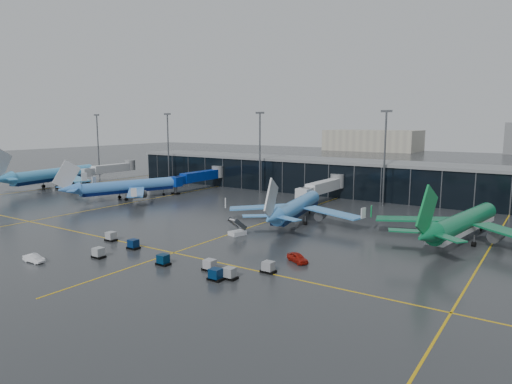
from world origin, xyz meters
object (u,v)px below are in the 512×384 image
Objects in this scene: airliner_aer_lingus at (464,211)px; service_van_white at (34,258)px; service_van_red at (297,258)px; airliner_klm_near at (297,198)px; baggage_carts at (174,258)px; airliner_arkefly at (128,179)px; mobile_airstair at (237,231)px; airliner_klm_west at (54,167)px.

airliner_aer_lingus is 9.62× the size of service_van_white.
service_van_red is at bearing -116.07° from airliner_aer_lingus.
airliner_klm_near is 29.91m from service_van_red.
baggage_carts reaches higher than service_van_red.
baggage_carts is 22.65m from service_van_white.
airliner_arkefly is at bearing 145.34° from baggage_carts.
airliner_klm_near is at bearing -26.42° from service_van_white.
airliner_arkefly reaches higher than service_van_white.
service_van_white is (-20.94, -49.48, -4.99)m from airliner_klm_near.
airliner_aer_lingus reaches higher than airliner_arkefly.
baggage_carts reaches higher than service_van_white.
airliner_arkefly is at bearing 99.03° from service_van_red.
baggage_carts is at bearing -67.43° from mobile_airstair.
airliner_klm_west is 12.29× the size of mobile_airstair.
service_van_red is at bearing -72.63° from airliner_klm_near.
airliner_arkefly is 1.03× the size of airliner_klm_near.
service_van_white is at bearing -127.83° from airliner_aer_lingus.
airliner_arkefly is 10.29× the size of mobile_airstair.
service_van_white is (-55.02, -52.07, -5.32)m from airliner_aer_lingus.
airliner_arkefly is 56.27m from airliner_klm_near.
airliner_klm_west is 96.57m from airliner_klm_near.
airliner_klm_near is at bearing -166.90° from airliner_aer_lingus.
airliner_arkefly reaches higher than mobile_airstair.
baggage_carts is 19.85m from service_van_red.
service_van_white is (-16.61, -32.79, -0.10)m from mobile_airstair.
service_van_white is (35.33, -49.89, -5.15)m from airliner_arkefly.
airliner_aer_lingus is at bearing 20.35° from airliner_arkefly.
airliner_aer_lingus is (34.08, 2.60, 0.33)m from airliner_klm_near.
baggage_carts is at bearing -123.42° from airliner_aer_lingus.
airliner_klm_west is at bearing -171.23° from airliner_aer_lingus.
mobile_airstair reaches higher than baggage_carts.
airliner_arkefly is at bearing -13.55° from airliner_klm_west.
airliner_arkefly reaches higher than service_van_red.
airliner_aer_lingus reaches higher than service_van_white.
service_van_red is (16.27, 11.38, -0.00)m from baggage_carts.
service_van_red is (-19.74, -28.39, -5.23)m from airliner_aer_lingus.
airliner_klm_west is 1.16× the size of airliner_aer_lingus.
airliner_klm_west is 1.23× the size of airliner_klm_near.
mobile_airstair is (-2.40, 20.48, 0.01)m from baggage_carts.
airliner_klm_near is 10.00× the size of mobile_airstair.
airliner_aer_lingus reaches higher than mobile_airstair.
airliner_klm_west is 130.61m from airliner_aer_lingus.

